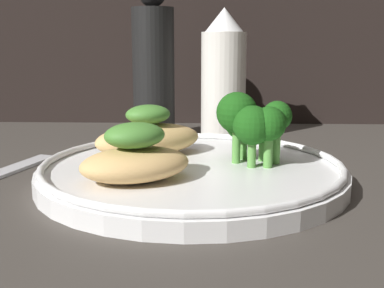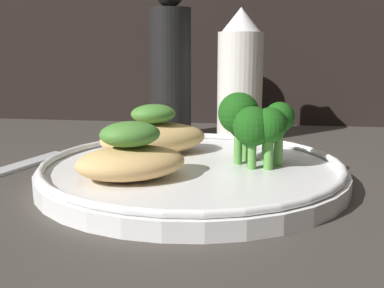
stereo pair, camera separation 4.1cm
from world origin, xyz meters
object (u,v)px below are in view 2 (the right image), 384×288
plate (192,171)px  pepper_grinder (170,68)px  broccoli_bunch (254,123)px  sauce_bottle (240,78)px

plate → pepper_grinder: size_ratio=1.36×
broccoli_bunch → pepper_grinder: (-10.73, 18.25, 3.72)cm
pepper_grinder → broccoli_bunch: bearing=-59.6°
plate → broccoli_bunch: (5.22, 1.55, 4.12)cm
sauce_bottle → broccoli_bunch: bearing=-83.6°
sauce_bottle → pepper_grinder: 8.75cm
plate → broccoli_bunch: bearing=16.5°
broccoli_bunch → pepper_grinder: pepper_grinder is taller
broccoli_bunch → sauce_bottle: sauce_bottle is taller
broccoli_bunch → sauce_bottle: (-2.05, 18.25, 2.57)cm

